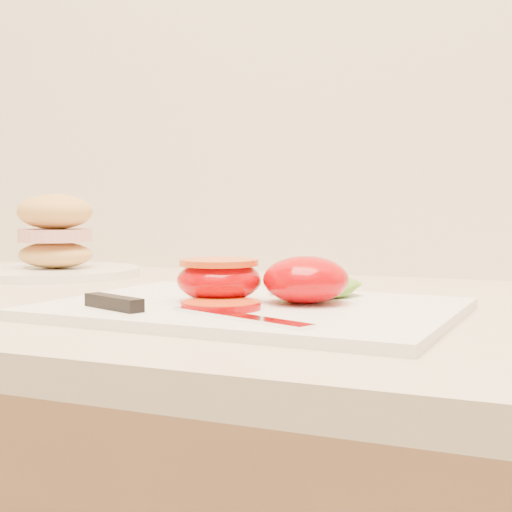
% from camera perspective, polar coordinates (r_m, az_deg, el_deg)
% --- Properties ---
extents(cutting_board, '(0.39, 0.29, 0.01)m').
position_cam_1_polar(cutting_board, '(0.68, -0.33, -4.24)').
color(cutting_board, white).
rests_on(cutting_board, counter).
extents(tomato_half_dome, '(0.08, 0.08, 0.05)m').
position_cam_1_polar(tomato_half_dome, '(0.68, 4.00, -1.89)').
color(tomato_half_dome, '#CB0000').
rests_on(tomato_half_dome, cutting_board).
extents(tomato_half_cut, '(0.08, 0.08, 0.04)m').
position_cam_1_polar(tomato_half_cut, '(0.70, -2.97, -1.80)').
color(tomato_half_cut, '#CB0000').
rests_on(tomato_half_cut, cutting_board).
extents(tomato_slice_0, '(0.07, 0.07, 0.01)m').
position_cam_1_polar(tomato_slice_0, '(0.65, -2.83, -3.94)').
color(tomato_slice_0, '#D85E20').
rests_on(tomato_slice_0, cutting_board).
extents(lettuce_leaf_0, '(0.11, 0.08, 0.02)m').
position_cam_1_polar(lettuce_leaf_0, '(0.75, 4.67, -2.35)').
color(lettuce_leaf_0, '#75AB2D').
rests_on(lettuce_leaf_0, cutting_board).
extents(knife, '(0.24, 0.07, 0.01)m').
position_cam_1_polar(knife, '(0.63, -7.66, -4.13)').
color(knife, silver).
rests_on(knife, cutting_board).
extents(sandwich_plate, '(0.25, 0.25, 0.12)m').
position_cam_1_polar(sandwich_plate, '(1.09, -15.76, 0.73)').
color(sandwich_plate, white).
rests_on(sandwich_plate, counter).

